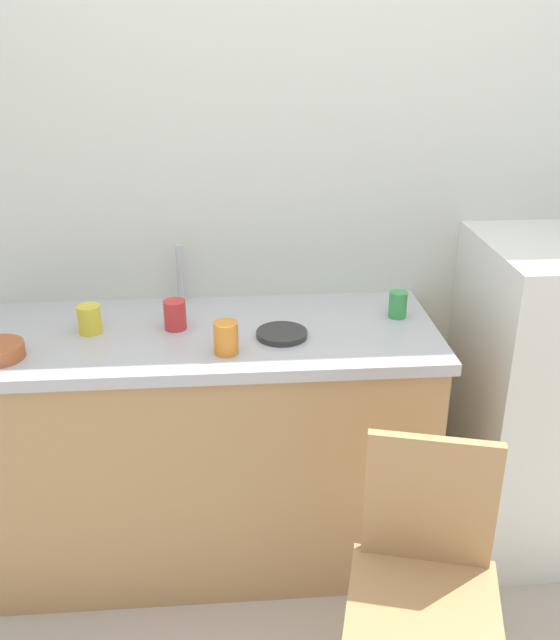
% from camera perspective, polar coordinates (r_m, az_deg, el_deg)
% --- Properties ---
extents(back_wall, '(4.80, 0.10, 2.58)m').
position_cam_1_polar(back_wall, '(2.60, 1.24, 9.90)').
color(back_wall, silver).
rests_on(back_wall, ground_plane).
extents(cabinet_base, '(1.54, 0.60, 0.89)m').
position_cam_1_polar(cabinet_base, '(2.61, -5.65, -10.53)').
color(cabinet_base, tan).
rests_on(cabinet_base, ground_plane).
extents(countertop, '(1.58, 0.64, 0.04)m').
position_cam_1_polar(countertop, '(2.38, -6.10, -1.25)').
color(countertop, '#B7B7BC').
rests_on(countertop, cabinet_base).
extents(faucet, '(0.02, 0.02, 0.22)m').
position_cam_1_polar(faucet, '(2.57, -8.18, 3.70)').
color(faucet, '#B7B7BC').
rests_on(faucet, countertop).
extents(refrigerator, '(0.55, 0.60, 1.21)m').
position_cam_1_polar(refrigerator, '(2.77, 20.61, -6.10)').
color(refrigerator, silver).
rests_on(refrigerator, ground_plane).
extents(chair, '(0.49, 0.49, 0.89)m').
position_cam_1_polar(chair, '(2.05, 11.71, -20.50)').
color(chair, tan).
rests_on(chair, ground_plane).
extents(hotplate, '(0.17, 0.17, 0.02)m').
position_cam_1_polar(hotplate, '(2.31, 0.15, -1.14)').
color(hotplate, '#2D2D2D').
rests_on(hotplate, countertop).
extents(cup_red, '(0.08, 0.08, 0.10)m').
position_cam_1_polar(cup_red, '(2.38, -8.60, 0.43)').
color(cup_red, red).
rests_on(cup_red, countertop).
extents(cup_green, '(0.06, 0.06, 0.09)m').
position_cam_1_polar(cup_green, '(2.48, 9.62, 1.26)').
color(cup_green, green).
rests_on(cup_green, countertop).
extents(cup_yellow, '(0.08, 0.08, 0.10)m').
position_cam_1_polar(cup_yellow, '(2.41, -15.33, 0.08)').
color(cup_yellow, yellow).
rests_on(cup_yellow, countertop).
extents(cup_orange, '(0.08, 0.08, 0.10)m').
position_cam_1_polar(cup_orange, '(2.19, -4.44, -1.47)').
color(cup_orange, orange).
rests_on(cup_orange, countertop).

